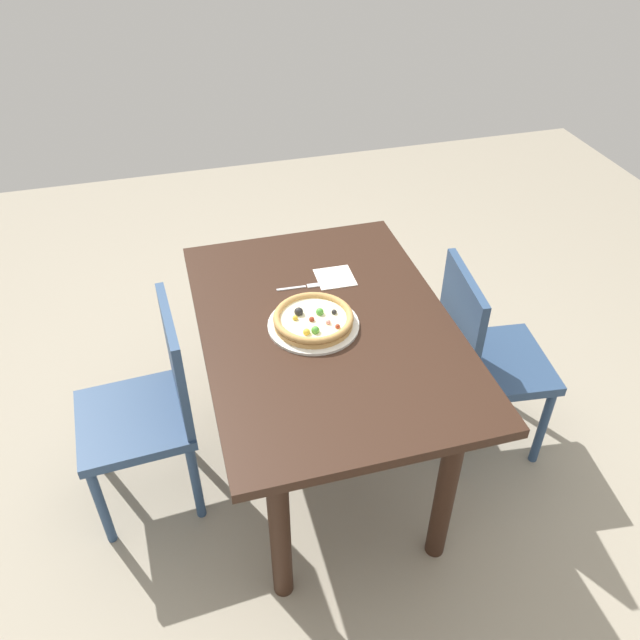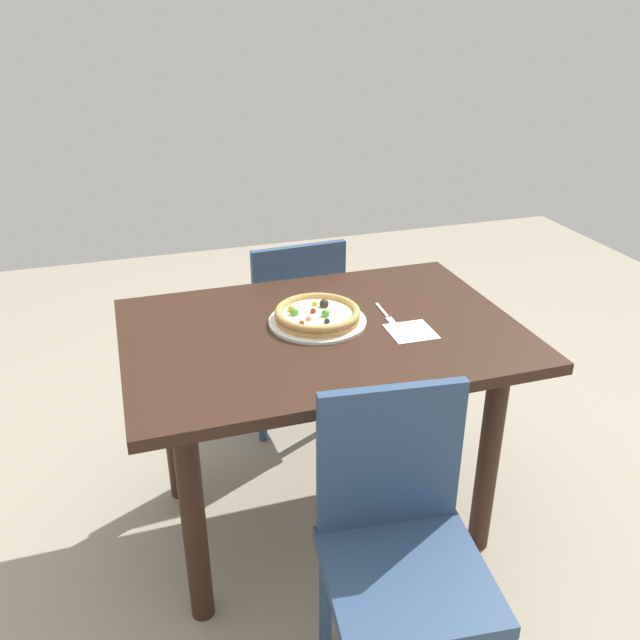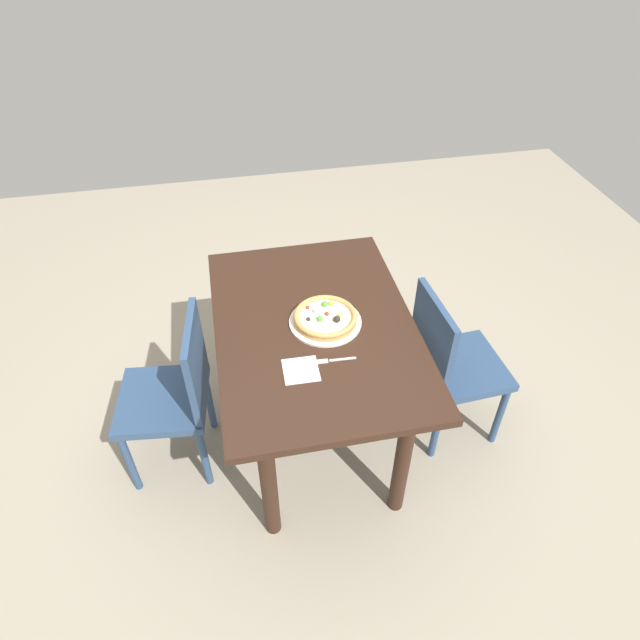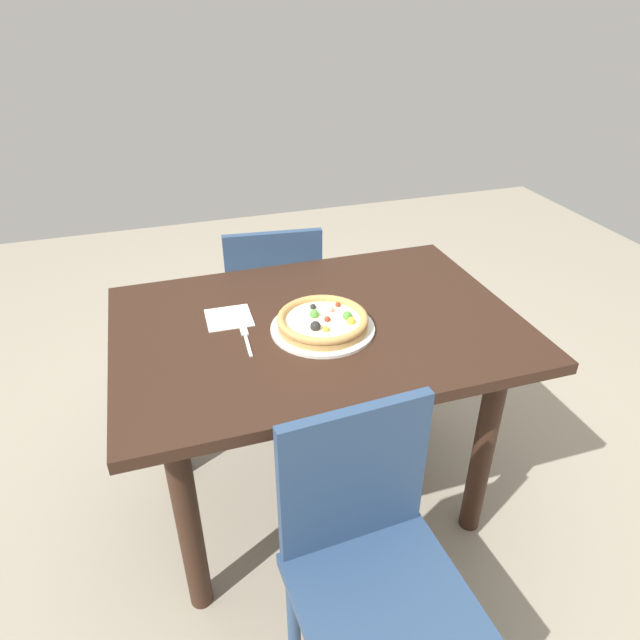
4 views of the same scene
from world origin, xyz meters
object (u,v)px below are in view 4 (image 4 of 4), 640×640
object	(u,v)px
dining_table	(318,355)
fork	(246,338)
napkin	(229,318)
plate	(322,328)
pizza	(322,321)
chair_near	(372,565)
chair_far	(273,307)

from	to	relation	value
dining_table	fork	distance (m)	0.26
dining_table	napkin	bearing A→B (deg)	157.83
plate	fork	distance (m)	0.23
plate	fork	world-z (taller)	plate
pizza	plate	bearing A→B (deg)	152.45
chair_near	pizza	xyz separation A→B (m)	(0.07, 0.60, 0.33)
chair_near	chair_far	xyz separation A→B (m)	(0.07, 1.29, 0.00)
dining_table	fork	size ratio (longest dim) A/B	7.48
chair_far	fork	size ratio (longest dim) A/B	5.22
chair_near	fork	distance (m)	0.71
dining_table	chair_far	xyz separation A→B (m)	(-0.00, 0.64, -0.18)
plate	chair_near	bearing A→B (deg)	-96.37
dining_table	napkin	world-z (taller)	napkin
napkin	chair_near	bearing A→B (deg)	-75.73
dining_table	pizza	distance (m)	0.16
chair_far	pizza	bearing A→B (deg)	-83.59
plate	pizza	distance (m)	0.03
chair_near	plate	distance (m)	0.67
plate	pizza	world-z (taller)	pizza
dining_table	chair_far	world-z (taller)	chair_far
plate	napkin	size ratio (longest dim) A/B	2.25
pizza	fork	size ratio (longest dim) A/B	1.66
plate	napkin	distance (m)	0.30
chair_near	chair_far	distance (m)	1.29
plate	pizza	bearing A→B (deg)	-27.55
pizza	fork	world-z (taller)	pizza
fork	napkin	size ratio (longest dim) A/B	1.18
chair_far	plate	distance (m)	0.76
dining_table	chair_near	xyz separation A→B (m)	(-0.07, -0.64, -0.18)
dining_table	plate	size ratio (longest dim) A/B	3.93
plate	fork	size ratio (longest dim) A/B	1.91
plate	chair_far	bearing A→B (deg)	89.94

